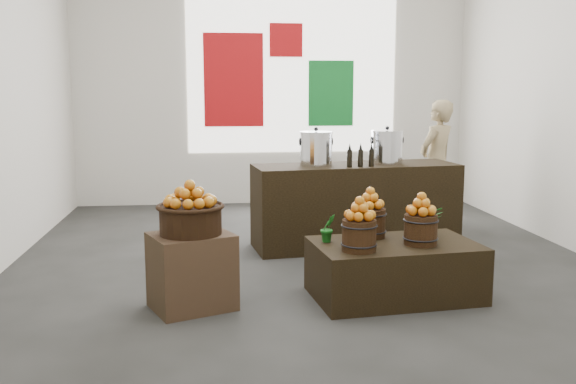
{
  "coord_description": "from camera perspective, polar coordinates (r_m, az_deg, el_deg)",
  "views": [
    {
      "loc": [
        -0.92,
        -6.41,
        1.77
      ],
      "look_at": [
        -0.22,
        -0.4,
        0.8
      ],
      "focal_mm": 40.0,
      "sensor_mm": 36.0,
      "label": 1
    }
  ],
  "objects": [
    {
      "name": "stock_pot_left",
      "position": [
        7.06,
        2.5,
        3.79
      ],
      "size": [
        0.35,
        0.35,
        0.35
      ],
      "primitive_type": "cylinder",
      "color": "silver",
      "rests_on": "counter"
    },
    {
      "name": "apples_in_bucket_front_right",
      "position": [
        5.45,
        11.78,
        -1.04
      ],
      "size": [
        0.21,
        0.21,
        0.19
      ],
      "primitive_type": null,
      "color": "#9A1904",
      "rests_on": "apple_bucket_front_right"
    },
    {
      "name": "shopper",
      "position": [
        8.58,
        13.06,
        2.54
      ],
      "size": [
        0.71,
        0.67,
        1.63
      ],
      "primitive_type": "imported",
      "rotation": [
        0.0,
        0.0,
        3.8
      ],
      "color": "tan",
      "rests_on": "ground"
    },
    {
      "name": "display_table",
      "position": [
        5.6,
        9.44,
        -6.85
      ],
      "size": [
        1.46,
        1.0,
        0.48
      ],
      "primitive_type": "cube",
      "rotation": [
        0.0,
        0.0,
        0.11
      ],
      "color": "black",
      "rests_on": "ground"
    },
    {
      "name": "apple_bucket_front_right",
      "position": [
        5.49,
        11.71,
        -3.3
      ],
      "size": [
        0.28,
        0.28,
        0.25
      ],
      "primitive_type": "cylinder",
      "color": "#341D0E",
      "rests_on": "display_table"
    },
    {
      "name": "apple_bucket_front_left",
      "position": [
        5.2,
        6.34,
        -3.86
      ],
      "size": [
        0.28,
        0.28,
        0.25
      ],
      "primitive_type": "cylinder",
      "color": "#341D0E",
      "rests_on": "display_table"
    },
    {
      "name": "herb_garnish_right",
      "position": [
        5.86,
        12.39,
        -2.49
      ],
      "size": [
        0.25,
        0.22,
        0.27
      ],
      "primitive_type": "imported",
      "rotation": [
        0.0,
        0.0,
        -0.04
      ],
      "color": "#16681B",
      "rests_on": "display_table"
    },
    {
      "name": "back_wall",
      "position": [
        9.96,
        -1.36,
        10.48
      ],
      "size": [
        6.0,
        0.04,
        4.0
      ],
      "primitive_type": "cube",
      "color": "silver",
      "rests_on": "ground"
    },
    {
      "name": "ground",
      "position": [
        6.72,
        1.48,
        -6.13
      ],
      "size": [
        7.0,
        7.0,
        0.0
      ],
      "primitive_type": "plane",
      "color": "#393936",
      "rests_on": "ground"
    },
    {
      "name": "oil_cruets",
      "position": [
        6.99,
        6.71,
        3.3
      ],
      "size": [
        0.25,
        0.09,
        0.26
      ],
      "primitive_type": null,
      "rotation": [
        0.0,
        0.0,
        0.12
      ],
      "color": "black",
      "rests_on": "counter"
    },
    {
      "name": "deco_red_left",
      "position": [
        9.89,
        -4.86,
        9.88
      ],
      "size": [
        0.9,
        0.04,
        1.4
      ],
      "primitive_type": "cube",
      "color": "#B50D11",
      "rests_on": "back_wall"
    },
    {
      "name": "apples_in_bucket_front_left",
      "position": [
        5.16,
        6.38,
        -1.48
      ],
      "size": [
        0.21,
        0.21,
        0.19
      ],
      "primitive_type": null,
      "color": "#9A1904",
      "rests_on": "apple_bucket_front_left"
    },
    {
      "name": "herb_garnish_left",
      "position": [
        5.48,
        3.58,
        -3.21
      ],
      "size": [
        0.16,
        0.15,
        0.24
      ],
      "primitive_type": "imported",
      "rotation": [
        0.0,
        0.0,
        0.41
      ],
      "color": "#16681B",
      "rests_on": "display_table"
    },
    {
      "name": "counter",
      "position": [
        7.29,
        6.0,
        -1.19
      ],
      "size": [
        2.36,
        0.99,
        0.94
      ],
      "primitive_type": "cube",
      "rotation": [
        0.0,
        0.0,
        0.12
      ],
      "color": "black",
      "rests_on": "ground"
    },
    {
      "name": "stock_pot_center",
      "position": [
        7.33,
        8.78,
        3.89
      ],
      "size": [
        0.35,
        0.35,
        0.35
      ],
      "primitive_type": "cylinder",
      "color": "silver",
      "rests_on": "counter"
    },
    {
      "name": "apples_in_basket",
      "position": [
        5.15,
        -8.71,
        -0.14
      ],
      "size": [
        0.39,
        0.39,
        0.21
      ],
      "primitive_type": null,
      "color": "#9A1904",
      "rests_on": "wicker_basket"
    },
    {
      "name": "deco_green_right",
      "position": [
        10.05,
        3.84,
        8.74
      ],
      "size": [
        0.7,
        0.04,
        1.0
      ],
      "primitive_type": "cube",
      "color": "#117328",
      "rests_on": "back_wall"
    },
    {
      "name": "apple_bucket_rear",
      "position": [
        5.69,
        7.28,
        -2.74
      ],
      "size": [
        0.28,
        0.28,
        0.25
      ],
      "primitive_type": "cylinder",
      "color": "#341D0E",
      "rests_on": "display_table"
    },
    {
      "name": "wicker_basket",
      "position": [
        5.19,
        -8.65,
        -2.49
      ],
      "size": [
        0.5,
        0.5,
        0.23
      ],
      "primitive_type": "cylinder",
      "color": "black",
      "rests_on": "crate"
    },
    {
      "name": "back_opening",
      "position": [
        9.97,
        0.39,
        10.48
      ],
      "size": [
        3.2,
        0.02,
        2.4
      ],
      "primitive_type": "cube",
      "color": "white",
      "rests_on": "back_wall"
    },
    {
      "name": "crate",
      "position": [
        5.29,
        -8.54,
        -6.98
      ],
      "size": [
        0.77,
        0.7,
        0.62
      ],
      "primitive_type": "cube",
      "rotation": [
        0.0,
        0.0,
        0.39
      ],
      "color": "#4F3524",
      "rests_on": "ground"
    },
    {
      "name": "deco_red_upper",
      "position": [
        9.97,
        -0.18,
        13.36
      ],
      "size": [
        0.5,
        0.04,
        0.5
      ],
      "primitive_type": "cube",
      "color": "#B50D11",
      "rests_on": "back_wall"
    },
    {
      "name": "apples_in_bucket_rear",
      "position": [
        5.65,
        7.32,
        -0.55
      ],
      "size": [
        0.21,
        0.21,
        0.19
      ],
      "primitive_type": null,
      "color": "#9A1904",
      "rests_on": "apple_bucket_rear"
    }
  ]
}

